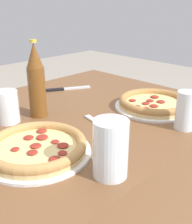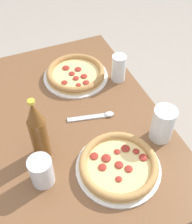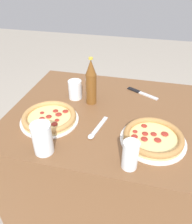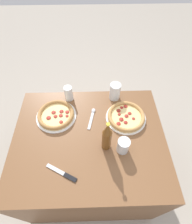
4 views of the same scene
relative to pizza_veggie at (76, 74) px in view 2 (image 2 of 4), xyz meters
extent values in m
plane|color=#A89E8E|center=(0.24, -0.18, -0.74)|extent=(8.00, 8.00, 0.00)
cube|color=brown|center=(0.24, -0.18, -0.38)|extent=(1.05, 0.86, 0.72)
cylinder|color=white|center=(0.00, 0.00, -0.02)|extent=(0.30, 0.30, 0.01)
cylinder|color=#DBB775|center=(0.00, 0.00, -0.01)|extent=(0.27, 0.27, 0.01)
cylinder|color=#EACC7F|center=(0.00, 0.00, 0.00)|extent=(0.23, 0.23, 0.00)
torus|color=#AD7A42|center=(0.00, 0.00, 0.01)|extent=(0.27, 0.27, 0.03)
ellipsoid|color=maroon|center=(0.04, 0.03, 0.01)|extent=(0.03, 0.03, 0.01)
ellipsoid|color=maroon|center=(0.04, -0.07, 0.01)|extent=(0.03, 0.03, 0.01)
ellipsoid|color=maroon|center=(-0.05, -0.03, 0.01)|extent=(0.03, 0.03, 0.01)
ellipsoid|color=maroon|center=(-0.02, 0.02, 0.01)|extent=(0.03, 0.03, 0.01)
ellipsoid|color=maroon|center=(0.04, -0.01, 0.01)|extent=(0.03, 0.03, 0.01)
ellipsoid|color=maroon|center=(0.00, -0.02, 0.01)|extent=(0.03, 0.03, 0.01)
ellipsoid|color=maroon|center=(0.08, -0.02, 0.01)|extent=(0.02, 0.02, 0.01)
ellipsoid|color=maroon|center=(0.08, 0.02, 0.01)|extent=(0.03, 0.03, 0.01)
cylinder|color=white|center=(0.52, -0.03, -0.02)|extent=(0.30, 0.30, 0.01)
cylinder|color=#DBB775|center=(0.52, -0.03, -0.01)|extent=(0.27, 0.27, 0.01)
cylinder|color=#EACC7F|center=(0.52, -0.03, 0.00)|extent=(0.24, 0.24, 0.00)
torus|color=tan|center=(0.52, -0.03, 0.01)|extent=(0.27, 0.27, 0.03)
ellipsoid|color=maroon|center=(0.48, -0.06, 0.01)|extent=(0.03, 0.03, 0.01)
ellipsoid|color=maroon|center=(0.50, -0.09, 0.01)|extent=(0.03, 0.03, 0.01)
ellipsoid|color=maroon|center=(0.52, 0.06, 0.01)|extent=(0.03, 0.03, 0.01)
ellipsoid|color=maroon|center=(0.57, -0.05, 0.01)|extent=(0.02, 0.02, 0.00)
ellipsoid|color=maroon|center=(0.52, -0.03, 0.01)|extent=(0.03, 0.03, 0.01)
ellipsoid|color=maroon|center=(0.49, 0.05, 0.01)|extent=(0.02, 0.02, 0.01)
ellipsoid|color=maroon|center=(0.45, -0.09, 0.01)|extent=(0.03, 0.03, 0.01)
ellipsoid|color=maroon|center=(0.54, -0.01, 0.01)|extent=(0.03, 0.03, 0.01)
ellipsoid|color=maroon|center=(0.47, -0.01, 0.01)|extent=(0.02, 0.02, 0.01)
ellipsoid|color=maroon|center=(0.47, 0.02, 0.01)|extent=(0.03, 0.03, 0.01)
cylinder|color=white|center=(0.46, -0.28, 0.03)|extent=(0.08, 0.08, 0.11)
cylinder|color=black|center=(0.46, -0.28, 0.03)|extent=(0.06, 0.06, 0.09)
cylinder|color=white|center=(0.45, 0.18, 0.05)|extent=(0.08, 0.08, 0.14)
cylinder|color=maroon|center=(0.45, 0.18, 0.02)|extent=(0.07, 0.07, 0.08)
cylinder|color=white|center=(0.09, 0.17, 0.04)|extent=(0.06, 0.06, 0.13)
cylinder|color=beige|center=(0.09, 0.17, 0.01)|extent=(0.05, 0.05, 0.06)
cylinder|color=brown|center=(0.35, -0.25, 0.07)|extent=(0.06, 0.06, 0.18)
cone|color=brown|center=(0.35, -0.25, 0.20)|extent=(0.06, 0.06, 0.08)
cylinder|color=gold|center=(0.35, -0.25, 0.24)|extent=(0.02, 0.02, 0.01)
cube|color=silver|center=(0.26, -0.05, -0.02)|extent=(0.05, 0.16, 0.01)
ellipsoid|color=silver|center=(0.28, 0.04, -0.01)|extent=(0.04, 0.04, 0.01)
camera|label=1|loc=(0.88, 0.55, 0.37)|focal=45.00mm
camera|label=2|loc=(0.96, -0.30, 0.83)|focal=45.00mm
camera|label=3|loc=(0.07, 0.78, 0.65)|focal=35.00mm
camera|label=4|loc=(0.27, -0.77, 1.04)|focal=28.00mm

